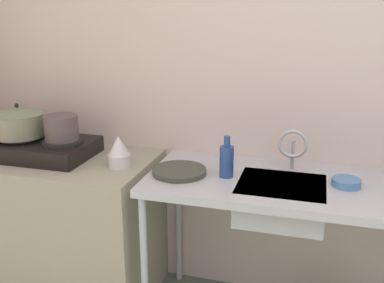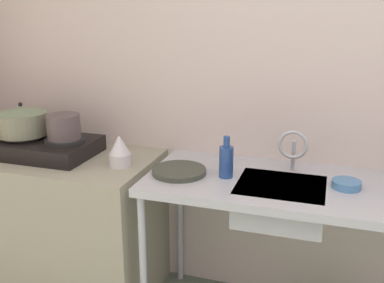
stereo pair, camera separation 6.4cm
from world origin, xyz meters
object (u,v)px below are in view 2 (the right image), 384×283
(stove, at_px, (45,146))
(sink_basin, at_px, (280,202))
(frying_pan, at_px, (179,171))
(small_bowl_on_drainboard, at_px, (346,184))
(pot_on_left_burner, at_px, (22,120))
(bottle_by_sink, at_px, (226,161))
(faucet, at_px, (293,146))
(percolator, at_px, (120,151))
(pot_on_right_burner, at_px, (64,127))

(stove, relative_size, sink_basin, 1.38)
(frying_pan, bearing_deg, small_bowl_on_drainboard, 4.32)
(pot_on_left_burner, distance_m, frying_pan, 0.97)
(bottle_by_sink, bearing_deg, pot_on_left_burner, 178.79)
(faucet, bearing_deg, frying_pan, -163.19)
(frying_pan, distance_m, small_bowl_on_drainboard, 0.80)
(percolator, distance_m, frying_pan, 0.34)
(pot_on_left_burner, bearing_deg, pot_on_right_burner, 0.00)
(percolator, bearing_deg, small_bowl_on_drainboard, 2.36)
(pot_on_right_burner, relative_size, bottle_by_sink, 0.88)
(stove, bearing_deg, frying_pan, -3.66)
(sink_basin, distance_m, faucet, 0.28)
(pot_on_left_burner, xyz_separation_m, percolator, (0.62, -0.04, -0.11))
(pot_on_right_burner, bearing_deg, pot_on_left_burner, 180.00)
(pot_on_right_burner, bearing_deg, stove, 180.00)
(faucet, bearing_deg, stove, -175.38)
(pot_on_right_burner, height_order, sink_basin, pot_on_right_burner)
(percolator, height_order, sink_basin, percolator)
(bottle_by_sink, bearing_deg, stove, 178.63)
(percolator, height_order, frying_pan, percolator)
(stove, relative_size, faucet, 2.45)
(sink_basin, bearing_deg, stove, 178.11)
(percolator, relative_size, bottle_by_sink, 0.80)
(frying_pan, bearing_deg, stove, 176.34)
(stove, bearing_deg, sink_basin, -1.89)
(sink_basin, height_order, frying_pan, frying_pan)
(stove, xyz_separation_m, faucet, (1.36, 0.11, 0.10))
(stove, height_order, pot_on_left_burner, pot_on_left_burner)
(pot_on_left_burner, height_order, bottle_by_sink, pot_on_left_burner)
(pot_on_left_burner, distance_m, pot_on_right_burner, 0.27)
(stove, height_order, small_bowl_on_drainboard, stove)
(faucet, relative_size, bottle_by_sink, 1.11)
(sink_basin, height_order, small_bowl_on_drainboard, small_bowl_on_drainboard)
(frying_pan, relative_size, bottle_by_sink, 1.32)
(small_bowl_on_drainboard, height_order, bottle_by_sink, bottle_by_sink)
(frying_pan, bearing_deg, pot_on_right_burner, 175.62)
(sink_basin, xyz_separation_m, small_bowl_on_drainboard, (0.29, 0.05, 0.10))
(pot_on_right_burner, height_order, frying_pan, pot_on_right_burner)
(pot_on_right_burner, bearing_deg, small_bowl_on_drainboard, 0.29)
(sink_basin, xyz_separation_m, faucet, (0.03, 0.15, 0.23))
(pot_on_left_burner, bearing_deg, stove, 0.00)
(percolator, xyz_separation_m, bottle_by_sink, (0.57, 0.01, 0.00))
(stove, bearing_deg, pot_on_left_burner, -180.00)
(sink_basin, distance_m, bottle_by_sink, 0.32)
(stove, bearing_deg, percolator, -4.54)
(stove, bearing_deg, pot_on_right_burner, -0.00)
(pot_on_right_burner, distance_m, sink_basin, 1.22)
(pot_on_left_burner, xyz_separation_m, sink_basin, (1.46, -0.04, -0.28))
(sink_basin, distance_m, small_bowl_on_drainboard, 0.31)
(pot_on_left_burner, distance_m, faucet, 1.50)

